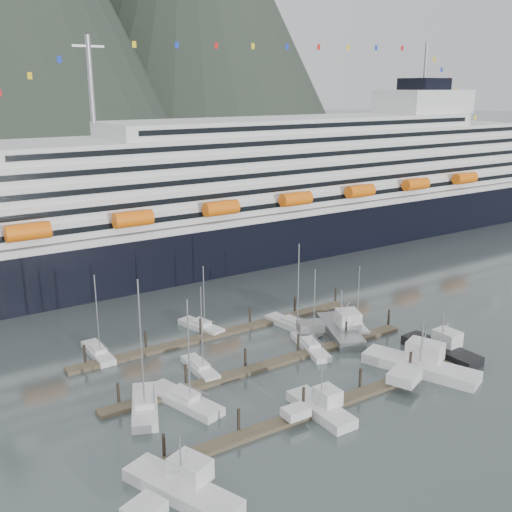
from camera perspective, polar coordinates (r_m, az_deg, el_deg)
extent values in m
plane|color=#3F4A4B|center=(84.33, 5.18, -10.37)|extent=(1600.00, 1600.00, 0.00)
cube|color=black|center=(139.10, -0.62, 2.05)|extent=(210.00, 28.00, 12.00)
cube|color=silver|center=(137.69, -0.62, 4.68)|extent=(205.80, 27.44, 1.50)
cube|color=silver|center=(139.91, 1.11, 5.94)|extent=(185.00, 26.00, 3.20)
cube|color=black|center=(129.46, 4.36, 5.16)|extent=(175.75, 0.20, 1.00)
cube|color=silver|center=(140.52, 1.80, 7.30)|extent=(180.00, 25.00, 3.20)
cube|color=black|center=(130.51, 4.96, 6.66)|extent=(171.00, 0.20, 1.00)
cube|color=silver|center=(141.22, 2.48, 8.65)|extent=(172.00, 24.00, 3.20)
cube|color=black|center=(131.65, 5.55, 8.13)|extent=(163.40, 0.20, 1.00)
cube|color=silver|center=(142.02, 3.17, 9.98)|extent=(160.00, 23.00, 3.20)
cube|color=black|center=(132.90, 6.14, 9.58)|extent=(152.00, 0.20, 1.00)
cube|color=silver|center=(142.92, 3.85, 11.25)|extent=(140.00, 22.00, 3.00)
cube|color=black|center=(134.25, 6.72, 10.95)|extent=(133.00, 0.20, 1.00)
cube|color=silver|center=(143.92, 4.52, 12.47)|extent=(95.00, 20.00, 3.00)
cube|color=black|center=(136.08, 7.15, 12.27)|extent=(90.25, 0.20, 1.00)
cube|color=silver|center=(171.01, 15.60, 13.99)|extent=(22.00, 16.00, 6.00)
cube|color=black|center=(170.96, 15.72, 15.49)|extent=(10.00, 10.00, 3.00)
cylinder|color=gray|center=(120.06, -15.49, 15.84)|extent=(1.00, 1.00, 16.00)
cylinder|color=gray|center=(171.07, 15.86, 17.33)|extent=(0.80, 0.80, 10.00)
cylinder|color=orange|center=(103.67, -20.89, 2.17)|extent=(7.00, 2.80, 2.80)
cylinder|color=orange|center=(108.64, -11.62, 3.48)|extent=(7.00, 2.80, 2.80)
cylinder|color=orange|center=(116.22, -3.34, 4.57)|extent=(7.00, 2.80, 2.80)
cylinder|color=orange|center=(125.93, 3.82, 5.44)|extent=(7.00, 2.80, 2.80)
cylinder|color=orange|center=(137.32, 9.89, 6.11)|extent=(7.00, 2.80, 2.80)
cylinder|color=orange|center=(150.01, 14.99, 6.62)|extent=(7.00, 2.80, 2.80)
cylinder|color=orange|center=(163.70, 19.28, 7.01)|extent=(7.00, 2.80, 2.80)
cube|color=#493F2F|center=(74.59, 6.94, -13.94)|extent=(48.00, 2.00, 0.50)
cylinder|color=black|center=(65.21, -8.76, -17.61)|extent=(0.36, 0.36, 3.20)
cylinder|color=black|center=(68.68, -1.66, -15.53)|extent=(0.36, 0.36, 3.20)
cylinder|color=black|center=(73.10, 4.54, -13.49)|extent=(0.36, 0.36, 3.20)
cylinder|color=black|center=(78.31, 9.89, -11.58)|extent=(0.36, 0.36, 3.20)
cylinder|color=black|center=(84.16, 14.47, -9.84)|extent=(0.36, 0.36, 3.20)
cylinder|color=black|center=(90.53, 18.40, -8.28)|extent=(0.36, 0.36, 3.20)
cube|color=#493F2F|center=(83.72, 1.16, -10.32)|extent=(48.00, 2.00, 0.50)
cylinder|color=black|center=(75.68, -12.96, -12.79)|extent=(0.36, 0.36, 3.20)
cylinder|color=black|center=(78.69, -6.70, -11.30)|extent=(0.36, 0.36, 3.20)
cylinder|color=black|center=(82.57, -1.02, -9.82)|extent=(0.36, 0.36, 3.20)
cylinder|color=black|center=(87.22, 4.05, -8.40)|extent=(0.36, 0.36, 3.20)
cylinder|color=black|center=(92.51, 8.55, -7.08)|extent=(0.36, 0.36, 3.20)
cylinder|color=black|center=(98.34, 12.51, -5.87)|extent=(0.36, 0.36, 3.20)
cube|color=#493F2F|center=(93.77, -3.34, -7.36)|extent=(48.00, 2.00, 0.50)
cylinder|color=black|center=(86.83, -16.00, -9.13)|extent=(0.36, 0.36, 3.20)
cylinder|color=black|center=(89.47, -10.46, -7.99)|extent=(0.36, 0.36, 3.20)
cylinder|color=black|center=(92.90, -5.31, -6.86)|extent=(0.36, 0.36, 3.20)
cylinder|color=black|center=(97.05, -0.58, -5.77)|extent=(0.36, 0.36, 3.20)
cylinder|color=black|center=(101.83, 3.71, -4.75)|extent=(0.36, 0.36, 3.20)
cylinder|color=black|center=(107.16, 7.58, -3.79)|extent=(0.36, 0.36, 3.20)
cube|color=silver|center=(74.63, -10.53, -14.09)|extent=(6.67, 10.63, 1.60)
cube|color=silver|center=(74.11, -10.57, -13.37)|extent=(3.48, 4.20, 0.91)
cylinder|color=gray|center=(69.82, -10.88, -8.34)|extent=(0.18, 0.18, 15.72)
cube|color=silver|center=(75.21, -6.85, -13.67)|extent=(5.87, 11.53, 1.56)
cube|color=silver|center=(74.71, -6.88, -12.98)|extent=(3.22, 4.37, 0.89)
cylinder|color=gray|center=(71.23, -6.43, -8.98)|extent=(0.18, 0.18, 12.73)
cube|color=silver|center=(82.78, -5.33, -10.71)|extent=(2.71, 8.40, 1.22)
cube|color=silver|center=(82.45, -5.35, -10.24)|extent=(1.90, 2.99, 0.70)
cylinder|color=gray|center=(79.47, -5.20, -6.88)|extent=(0.14, 0.14, 11.53)
cube|color=silver|center=(89.08, 5.19, -8.70)|extent=(4.78, 10.22, 1.27)
cube|color=silver|center=(88.76, 5.20, -8.24)|extent=(2.63, 3.83, 0.72)
cylinder|color=gray|center=(85.76, 5.56, -5.03)|extent=(0.14, 0.14, 11.79)
cube|color=silver|center=(89.73, -14.79, -9.00)|extent=(2.28, 8.76, 1.23)
cube|color=silver|center=(89.43, -14.82, -8.56)|extent=(1.75, 3.07, 0.70)
cylinder|color=gray|center=(86.54, -14.89, -5.41)|extent=(0.14, 0.14, 11.57)
cube|color=silver|center=(96.05, -5.26, -6.82)|extent=(4.49, 8.87, 1.33)
cube|color=silver|center=(95.73, -5.27, -6.36)|extent=(2.57, 3.36, 0.76)
cylinder|color=gray|center=(93.47, -4.99, -3.85)|extent=(0.15, 0.15, 9.79)
cube|color=silver|center=(96.33, 3.51, -6.71)|extent=(4.32, 10.81, 1.40)
cube|color=silver|center=(95.99, 3.52, -6.22)|extent=(2.59, 3.96, 0.80)
cylinder|color=gray|center=(93.11, 4.05, -2.77)|extent=(0.16, 0.16, 13.18)
cube|color=silver|center=(97.35, 9.41, -6.66)|extent=(5.02, 7.98, 1.20)
cube|color=silver|center=(97.07, 9.43, -6.26)|extent=(2.62, 3.15, 0.69)
cylinder|color=gray|center=(94.74, 9.71, -3.80)|extent=(0.14, 0.14, 9.82)
cube|color=silver|center=(60.93, -7.08, -21.45)|extent=(7.81, 12.96, 1.93)
cube|color=silver|center=(57.57, -10.60, -22.67)|extent=(4.06, 3.77, 1.16)
cube|color=silver|center=(60.56, -6.29, -19.49)|extent=(3.89, 4.49, 2.12)
cube|color=black|center=(60.11, -6.31, -18.89)|extent=(3.62, 4.19, 0.48)
cylinder|color=gray|center=(58.87, -7.20, -18.73)|extent=(0.15, 0.15, 4.83)
cube|color=silver|center=(73.13, 6.18, -14.47)|extent=(3.18, 9.65, 1.75)
cube|color=silver|center=(70.63, 3.81, -14.60)|extent=(2.98, 2.13, 1.05)
cube|color=silver|center=(72.85, 6.83, -13.12)|extent=(2.46, 2.90, 1.93)
cube|color=black|center=(72.51, 6.84, -12.63)|extent=(2.28, 2.70, 0.44)
cylinder|color=gray|center=(71.59, 6.26, -12.29)|extent=(0.14, 0.14, 4.38)
cube|color=silver|center=(85.12, 15.34, -10.38)|extent=(9.49, 15.81, 2.21)
cube|color=silver|center=(79.50, 13.93, -11.09)|extent=(4.76, 4.56, 1.32)
cube|color=silver|center=(85.54, 15.80, -8.67)|extent=(4.61, 5.46, 2.43)
cube|color=black|center=(85.18, 15.85, -8.13)|extent=(4.29, 5.09, 0.55)
cylinder|color=gray|center=(83.44, 15.54, -7.88)|extent=(0.18, 0.18, 5.52)
cube|color=black|center=(91.08, 17.19, -8.75)|extent=(4.13, 11.97, 1.97)
cube|color=black|center=(87.28, 15.44, -8.83)|extent=(3.47, 2.76, 1.18)
cube|color=silver|center=(91.21, 17.74, -7.45)|extent=(2.93, 3.68, 2.16)
cube|color=black|center=(90.92, 17.78, -6.99)|extent=(2.72, 3.43, 0.49)
cylinder|color=gray|center=(89.69, 17.37, -6.66)|extent=(0.16, 0.16, 4.92)
cube|color=gray|center=(94.37, 8.00, -7.28)|extent=(8.61, 13.13, 2.28)
cube|color=gray|center=(92.48, 5.21, -6.69)|extent=(4.63, 4.03, 1.37)
cube|color=silver|center=(93.89, 8.78, -5.93)|extent=(4.39, 4.70, 2.50)
cube|color=black|center=(93.56, 8.80, -5.42)|extent=(4.08, 4.38, 0.57)
cylinder|color=gray|center=(92.81, 8.09, -4.89)|extent=(0.18, 0.18, 5.69)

